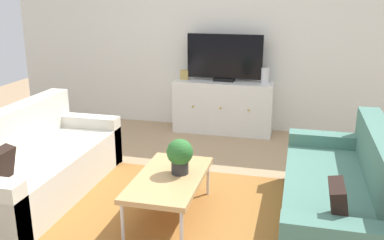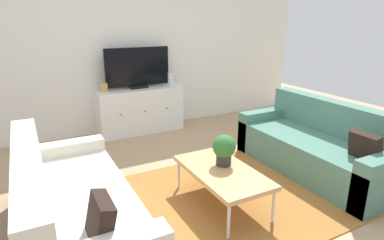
{
  "view_description": "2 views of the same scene",
  "coord_description": "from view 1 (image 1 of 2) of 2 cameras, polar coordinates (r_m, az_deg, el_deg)",
  "views": [
    {
      "loc": [
        0.98,
        -3.46,
        1.9
      ],
      "look_at": [
        0.0,
        0.47,
        0.69
      ],
      "focal_mm": 40.43,
      "sensor_mm": 36.0,
      "label": 1
    },
    {
      "loc": [
        -1.6,
        -2.56,
        1.76
      ],
      "look_at": [
        0.0,
        0.47,
        0.69
      ],
      "focal_mm": 30.16,
      "sensor_mm": 36.0,
      "label": 2
    }
  ],
  "objects": [
    {
      "name": "couch_right_side",
      "position": [
        3.76,
        19.79,
        -9.99
      ],
      "size": [
        0.83,
        1.94,
        0.83
      ],
      "color": "#4C7A6B",
      "rests_on": "ground_plane"
    },
    {
      "name": "flat_screen_tv",
      "position": [
        5.9,
        4.32,
        8.19
      ],
      "size": [
        1.03,
        0.16,
        0.63
      ],
      "color": "black",
      "rests_on": "tv_console"
    },
    {
      "name": "area_rug",
      "position": [
        3.94,
        -2.24,
        -12.09
      ],
      "size": [
        2.5,
        1.9,
        0.01
      ],
      "primitive_type": "cube",
      "color": "#9E662D",
      "rests_on": "ground_plane"
    },
    {
      "name": "tv_console",
      "position": [
        6.02,
        4.15,
        1.78
      ],
      "size": [
        1.35,
        0.47,
        0.72
      ],
      "color": "white",
      "rests_on": "ground_plane"
    },
    {
      "name": "ground_plane",
      "position": [
        4.07,
        -1.64,
        -11.18
      ],
      "size": [
        10.0,
        10.0,
        0.0
      ],
      "primitive_type": "plane",
      "color": "tan"
    },
    {
      "name": "glass_vase",
      "position": [
        5.85,
        9.64,
        5.81
      ],
      "size": [
        0.11,
        0.11,
        0.21
      ],
      "primitive_type": "cylinder",
      "color": "silver",
      "rests_on": "tv_console"
    },
    {
      "name": "potted_plant",
      "position": [
        3.72,
        -1.62,
        -4.59
      ],
      "size": [
        0.23,
        0.23,
        0.31
      ],
      "color": "#2D2D2D",
      "rests_on": "coffee_table"
    },
    {
      "name": "couch_left_side",
      "position": [
        4.45,
        -20.27,
        -5.84
      ],
      "size": [
        0.83,
        1.94,
        0.83
      ],
      "color": "beige",
      "rests_on": "ground_plane"
    },
    {
      "name": "wall_back",
      "position": [
        6.12,
        4.82,
        11.45
      ],
      "size": [
        6.4,
        0.12,
        2.7
      ],
      "primitive_type": "cube",
      "color": "silver",
      "rests_on": "ground_plane"
    },
    {
      "name": "mantel_clock",
      "position": [
        6.04,
        -0.98,
        6.0
      ],
      "size": [
        0.11,
        0.07,
        0.13
      ],
      "primitive_type": "cube",
      "color": "tan",
      "rests_on": "tv_console"
    },
    {
      "name": "coffee_table",
      "position": [
        3.75,
        -3.02,
        -7.84
      ],
      "size": [
        0.56,
        1.04,
        0.38
      ],
      "color": "tan",
      "rests_on": "ground_plane"
    }
  ]
}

